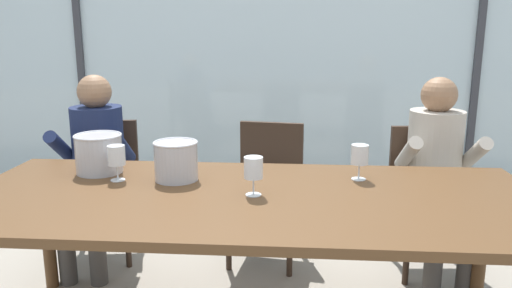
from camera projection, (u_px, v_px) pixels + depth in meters
The scene contains 16 objects.
ground at pixel (263, 251), 3.31m from camera, with size 14.00×14.00×0.00m, color #9E9384.
window_glass_panel at pixel (273, 49), 4.32m from camera, with size 7.78×0.03×2.60m, color silver.
window_mullion_left at pixel (80, 48), 4.43m from camera, with size 0.06×0.06×2.60m, color #38383D.
window_mullion_right at pixel (478, 49), 4.17m from camera, with size 0.06×0.06×2.60m, color #38383D.
hillside_vineyard at pixel (283, 59), 8.14m from camera, with size 13.78×2.40×2.02m, color #386633.
dining_table at pixel (250, 207), 2.19m from camera, with size 2.58×1.06×0.74m.
chair_near_curtain at pixel (104, 177), 3.24m from camera, with size 0.49×0.49×0.87m.
chair_left_of_center at pixel (268, 180), 3.17m from camera, with size 0.50×0.50×0.87m.
chair_center at pixel (427, 187), 3.04m from camera, with size 0.48×0.48×0.87m.
person_navy_polo at pixel (95, 158), 3.05m from camera, with size 0.48×0.62×1.19m.
person_beige_jumper at pixel (438, 165), 2.89m from camera, with size 0.47×0.62×1.19m.
ice_bucket_primary at pixel (99, 153), 2.49m from camera, with size 0.24×0.24×0.20m.
ice_bucket_secondary at pixel (176, 160), 2.37m from camera, with size 0.22×0.22×0.19m.
wine_glass_by_left_taster at pixel (253, 169), 2.14m from camera, with size 0.08×0.08×0.17m.
wine_glass_near_bucket at pixel (116, 157), 2.35m from camera, with size 0.08×0.08×0.17m.
wine_glass_center_pour at pixel (360, 156), 2.37m from camera, with size 0.08×0.08×0.17m.
Camera 1 is at (0.18, -2.06, 1.44)m, focal length 34.36 mm.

